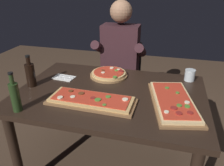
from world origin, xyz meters
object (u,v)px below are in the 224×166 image
at_px(pizza_round_far, 109,74).
at_px(oil_bottle_amber, 30,74).
at_px(pizza_rectangular_front, 91,100).
at_px(diner_chair, 121,77).
at_px(tumbler_near_camera, 190,75).
at_px(dining_table, 110,103).
at_px(pizza_rectangular_left, 173,101).
at_px(seated_diner, 119,59).
at_px(wine_bottle_dark, 15,96).

bearing_deg(pizza_round_far, oil_bottle_amber, -147.24).
height_order(pizza_rectangular_front, diner_chair, diner_chair).
relative_size(tumbler_near_camera, diner_chair, 0.11).
xyz_separation_m(dining_table, pizza_rectangular_left, (0.46, -0.06, 0.12)).
distance_m(oil_bottle_amber, seated_diner, 0.96).
height_order(dining_table, pizza_rectangular_front, pizza_rectangular_front).
xyz_separation_m(dining_table, oil_bottle_amber, (-0.63, -0.06, 0.20)).
relative_size(pizza_rectangular_front, seated_diner, 0.46).
height_order(dining_table, pizza_round_far, pizza_round_far).
bearing_deg(pizza_rectangular_front, dining_table, 66.82).
relative_size(pizza_rectangular_left, oil_bottle_amber, 2.48).
xyz_separation_m(dining_table, pizza_rectangular_front, (-0.08, -0.19, 0.12)).
bearing_deg(dining_table, pizza_rectangular_front, -113.18).
bearing_deg(pizza_round_far, dining_table, -72.21).
height_order(dining_table, wine_bottle_dark, wine_bottle_dark).
distance_m(dining_table, oil_bottle_amber, 0.66).
bearing_deg(pizza_rectangular_left, oil_bottle_amber, 179.89).
distance_m(pizza_round_far, oil_bottle_amber, 0.64).
distance_m(pizza_rectangular_left, seated_diner, 0.98).
bearing_deg(dining_table, diner_chair, 96.79).
relative_size(pizza_rectangular_left, wine_bottle_dark, 2.36).
bearing_deg(dining_table, tumbler_near_camera, 32.36).
relative_size(wine_bottle_dark, diner_chair, 0.31).
distance_m(pizza_rectangular_left, wine_bottle_dark, 1.03).
xyz_separation_m(pizza_round_far, diner_chair, (-0.01, 0.57, -0.27)).
bearing_deg(wine_bottle_dark, seated_diner, 70.39).
bearing_deg(seated_diner, diner_chair, 90.00).
relative_size(pizza_round_far, wine_bottle_dark, 1.22).
relative_size(pizza_round_far, diner_chair, 0.37).
bearing_deg(diner_chair, pizza_round_far, -88.93).
height_order(pizza_rectangular_left, wine_bottle_dark, wine_bottle_dark).
xyz_separation_m(oil_bottle_amber, seated_diner, (0.53, 0.80, -0.10)).
distance_m(pizza_rectangular_front, wine_bottle_dark, 0.49).
height_order(dining_table, diner_chair, diner_chair).
xyz_separation_m(oil_bottle_amber, diner_chair, (0.53, 0.92, -0.35)).
bearing_deg(pizza_rectangular_front, tumbler_near_camera, 40.15).
bearing_deg(tumbler_near_camera, dining_table, -147.64).
bearing_deg(pizza_rectangular_front, pizza_rectangular_left, 13.37).
distance_m(pizza_rectangular_left, diner_chair, 1.11).
bearing_deg(dining_table, oil_bottle_amber, -174.48).
xyz_separation_m(pizza_rectangular_left, diner_chair, (-0.56, 0.92, -0.27)).
bearing_deg(pizza_round_far, tumbler_near_camera, 7.22).
bearing_deg(pizza_rectangular_left, wine_bottle_dark, -160.45).
distance_m(pizza_round_far, diner_chair, 0.63).
bearing_deg(oil_bottle_amber, tumbler_near_camera, 19.57).
bearing_deg(wine_bottle_dark, pizza_rectangular_left, 19.55).
height_order(tumbler_near_camera, diner_chair, diner_chair).
relative_size(wine_bottle_dark, tumbler_near_camera, 2.82).
distance_m(pizza_round_far, seated_diner, 0.45).
bearing_deg(pizza_rectangular_front, seated_diner, 91.23).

